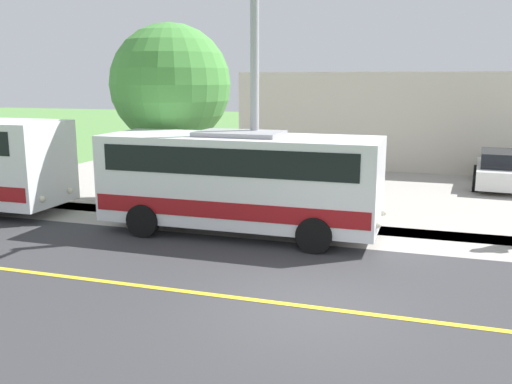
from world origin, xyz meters
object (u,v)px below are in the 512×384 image
Objects in this scene: parked_car_near at (501,170)px; shuttle_bus_front at (240,178)px; street_light_pole at (253,86)px; tree_curbside at (171,85)px; commercial_building at (443,117)px.

shuttle_bus_front is at bearing -39.07° from parked_car_near.
parked_car_near is at bearing 140.98° from street_light_pole.
tree_curbside is (-2.53, -3.70, -0.00)m from street_light_pole.
shuttle_bus_front is 0.40× the size of commercial_building.
commercial_building is (-16.53, 5.16, -1.75)m from street_light_pole.
commercial_building is at bearing 162.11° from shuttle_bus_front.
parked_car_near is at bearing 140.93° from shuttle_bus_front.
commercial_building is at bearing 147.66° from tree_curbside.
street_light_pole reaches higher than shuttle_bus_front.
street_light_pole is 1.60× the size of parked_car_near.
shuttle_bus_front is 5.09m from tree_curbside.
tree_curbside is at bearing -32.34° from commercial_building.
street_light_pole is at bearing -39.02° from parked_car_near.
street_light_pole is 17.41m from commercial_building.
shuttle_bus_front is at bearing -17.89° from commercial_building.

